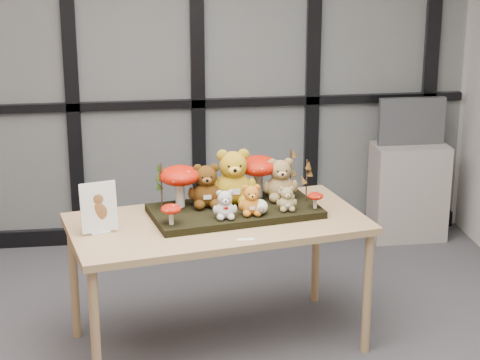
{
  "coord_description": "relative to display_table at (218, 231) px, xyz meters",
  "views": [
    {
      "loc": [
        -0.08,
        -3.73,
        2.42
      ],
      "look_at": [
        0.52,
        0.73,
        1.0
      ],
      "focal_mm": 65.0,
      "sensor_mm": 36.0,
      "label": 1
    }
  ],
  "objects": [
    {
      "name": "room_shell",
      "position": [
        -0.4,
        -0.77,
        0.98
      ],
      "size": [
        5.0,
        5.0,
        5.0
      ],
      "color": "#B8B6AE",
      "rests_on": "floor"
    },
    {
      "name": "glass_partition",
      "position": [
        -0.4,
        1.7,
        0.72
      ],
      "size": [
        4.9,
        0.06,
        2.78
      ],
      "color": "#2D383F",
      "rests_on": "floor"
    },
    {
      "name": "display_table",
      "position": [
        0.0,
        0.0,
        0.0
      ],
      "size": [
        1.75,
        1.11,
        0.76
      ],
      "rotation": [
        0.0,
        0.0,
        0.2
      ],
      "color": "tan",
      "rests_on": "floor"
    },
    {
      "name": "diorama_tray",
      "position": [
        0.11,
        0.08,
        0.09
      ],
      "size": [
        1.01,
        0.64,
        0.04
      ],
      "primitive_type": "cube",
      "rotation": [
        0.0,
        0.0,
        0.2
      ],
      "color": "black",
      "rests_on": "display_table"
    },
    {
      "name": "bear_pooh_yellow",
      "position": [
        0.11,
        0.17,
        0.28
      ],
      "size": [
        0.31,
        0.29,
        0.35
      ],
      "primitive_type": null,
      "rotation": [
        0.0,
        0.0,
        0.2
      ],
      "color": "#B78D19",
      "rests_on": "diorama_tray"
    },
    {
      "name": "bear_brown_medium",
      "position": [
        -0.05,
        0.14,
        0.24
      ],
      "size": [
        0.24,
        0.22,
        0.27
      ],
      "primitive_type": null,
      "rotation": [
        0.0,
        0.0,
        0.2
      ],
      "color": "#4C2B0B",
      "rests_on": "diorama_tray"
    },
    {
      "name": "bear_tan_back",
      "position": [
        0.39,
        0.2,
        0.24
      ],
      "size": [
        0.24,
        0.22,
        0.27
      ],
      "primitive_type": null,
      "rotation": [
        0.0,
        0.0,
        0.2
      ],
      "color": "olive",
      "rests_on": "diorama_tray"
    },
    {
      "name": "bear_small_yellow",
      "position": [
        0.18,
        -0.03,
        0.2
      ],
      "size": [
        0.17,
        0.16,
        0.19
      ],
      "primitive_type": null,
      "rotation": [
        0.0,
        0.0,
        0.2
      ],
      "color": "orange",
      "rests_on": "diorama_tray"
    },
    {
      "name": "bear_white_bow",
      "position": [
        0.03,
        -0.07,
        0.19
      ],
      "size": [
        0.16,
        0.15,
        0.18
      ],
      "primitive_type": null,
      "rotation": [
        0.0,
        0.0,
        0.2
      ],
      "color": "silver",
      "rests_on": "diorama_tray"
    },
    {
      "name": "bear_beige_small",
      "position": [
        0.39,
        0.01,
        0.18
      ],
      "size": [
        0.14,
        0.13,
        0.15
      ],
      "primitive_type": null,
      "rotation": [
        0.0,
        0.0,
        0.2
      ],
      "color": "#9A8A57",
      "rests_on": "diorama_tray"
    },
    {
      "name": "plush_cream_hedgehog",
      "position": [
        0.23,
        -0.04,
        0.15
      ],
      "size": [
        0.08,
        0.08,
        0.09
      ],
      "primitive_type": null,
      "rotation": [
        0.0,
        0.0,
        0.2
      ],
      "color": "white",
      "rests_on": "diorama_tray"
    },
    {
      "name": "mushroom_back_left",
      "position": [
        -0.2,
        0.15,
        0.24
      ],
      "size": [
        0.23,
        0.23,
        0.26
      ],
      "primitive_type": null,
      "color": "#A91405",
      "rests_on": "diorama_tray"
    },
    {
      "name": "mushroom_back_right",
      "position": [
        0.27,
        0.26,
        0.24
      ],
      "size": [
        0.24,
        0.24,
        0.27
      ],
      "primitive_type": null,
      "color": "#A91405",
      "rests_on": "diorama_tray"
    },
    {
      "name": "mushroom_front_left",
      "position": [
        -0.26,
        -0.14,
        0.17
      ],
      "size": [
        0.11,
        0.11,
        0.12
      ],
      "primitive_type": null,
      "color": "#A91405",
      "rests_on": "diorama_tray"
    },
    {
      "name": "mushroom_front_right",
      "position": [
        0.55,
        0.02,
        0.16
      ],
      "size": [
        0.09,
        0.09,
        0.1
      ],
      "primitive_type": null,
      "color": "#A91405",
      "rests_on": "diorama_tray"
    },
    {
      "name": "sprig_green_far_left",
      "position": [
        -0.3,
        0.13,
        0.24
      ],
      "size": [
        0.05,
        0.05,
        0.27
      ],
      "primitive_type": null,
      "color": "#1F3E0E",
      "rests_on": "diorama_tray"
    },
    {
      "name": "sprig_green_mid_left",
      "position": [
        -0.2,
        0.2,
        0.21
      ],
      "size": [
        0.05,
        0.05,
        0.21
      ],
      "primitive_type": null,
      "color": "#1F3E0E",
      "rests_on": "diorama_tray"
    },
    {
      "name": "sprig_dry_far_right",
      "position": [
        0.46,
        0.26,
        0.25
      ],
      "size": [
        0.05,
        0.05,
        0.28
      ],
      "primitive_type": null,
      "color": "brown",
      "rests_on": "diorama_tray"
    },
    {
      "name": "sprig_dry_mid_right",
      "position": [
        0.53,
        0.15,
        0.23
      ],
      "size": [
        0.05,
        0.05,
        0.25
      ],
      "primitive_type": null,
      "color": "brown",
      "rests_on": "diorama_tray"
    },
    {
      "name": "sprig_green_centre",
      "position": [
        -0.01,
        0.25,
        0.21
      ],
      "size": [
        0.05,
        0.05,
        0.2
      ],
      "primitive_type": null,
      "color": "#1F3E0E",
      "rests_on": "diorama_tray"
    },
    {
      "name": "sign_holder",
      "position": [
        -0.64,
        -0.11,
        0.19
      ],
      "size": [
        0.2,
        0.09,
        0.28
      ],
      "rotation": [
        0.0,
        0.0,
        0.28
      ],
      "color": "silver",
      "rests_on": "display_table"
    },
    {
      "name": "label_card",
      "position": [
        0.11,
        -0.31,
        0.07
      ],
      "size": [
        0.09,
        0.03,
        0.0
      ],
      "primitive_type": "cube",
      "color": "white",
      "rests_on": "display_table"
    },
    {
      "name": "cabinet",
      "position": [
        1.61,
        1.5,
        -0.33
      ],
      "size": [
        0.55,
        0.32,
        0.73
      ],
      "primitive_type": "cube",
      "color": "#9E968D",
      "rests_on": "floor"
    },
    {
      "name": "monitor",
      "position": [
        1.61,
        1.52,
        0.21
      ],
      "size": [
        0.5,
        0.05,
        0.35
      ],
      "color": "#46494D",
      "rests_on": "cabinet"
    }
  ]
}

